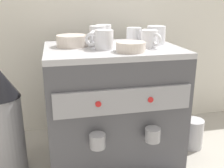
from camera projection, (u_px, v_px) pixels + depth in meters
ground_plane at (112, 155)px, 1.20m from camera, size 4.00×4.00×0.00m
tiled_backsplash_wall at (98, 41)px, 1.37m from camera, size 2.80×0.03×0.94m
espresso_machine at (112, 106)px, 1.11m from camera, size 0.53×0.50×0.50m
ceramic_cup_0 at (97, 36)px, 1.05m from camera, size 0.08×0.10×0.08m
ceramic_cup_1 at (135, 36)px, 1.10m from camera, size 0.10×0.06×0.07m
ceramic_cup_2 at (103, 33)px, 1.14m from camera, size 0.07×0.11×0.08m
ceramic_cup_3 at (155, 35)px, 1.09m from camera, size 0.12×0.08×0.07m
ceramic_cup_4 at (103, 40)px, 0.98m from camera, size 0.11×0.07×0.07m
ceramic_cup_5 at (150, 39)px, 1.02m from camera, size 0.07×0.10×0.07m
ceramic_bowl_0 at (72, 41)px, 1.04m from camera, size 0.12×0.12×0.04m
ceramic_bowl_1 at (131, 47)px, 0.94m from camera, size 0.11×0.11×0.03m
coffee_grinder at (3, 120)px, 1.02m from camera, size 0.15×0.15×0.45m
milk_pitcher at (193, 134)px, 1.24m from camera, size 0.09×0.09×0.14m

